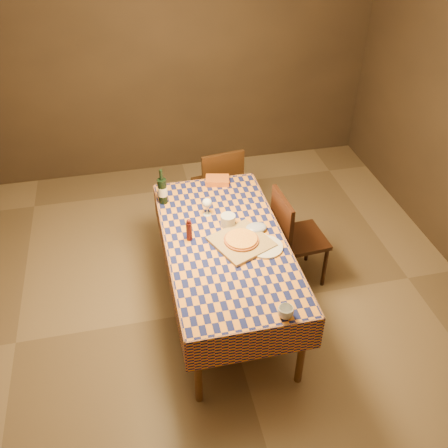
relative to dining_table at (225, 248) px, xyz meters
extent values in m
plane|color=brown|center=(0.00, 0.00, -0.69)|extent=(5.00, 5.00, 0.00)
cube|color=#34271D|center=(0.00, 2.50, 0.66)|extent=(4.50, 0.10, 2.70)
cylinder|color=brown|center=(-0.38, -0.83, -0.32)|extent=(0.06, 0.06, 0.75)
cylinder|color=brown|center=(0.38, -0.83, -0.32)|extent=(0.06, 0.06, 0.75)
cylinder|color=brown|center=(-0.38, 0.83, -0.32)|extent=(0.06, 0.06, 0.75)
cylinder|color=brown|center=(0.38, 0.83, -0.32)|extent=(0.06, 0.06, 0.75)
cube|color=brown|center=(0.00, 0.00, 0.05)|extent=(0.90, 1.80, 0.03)
cube|color=brown|center=(0.00, 0.00, 0.07)|extent=(0.92, 1.82, 0.02)
cube|color=brown|center=(0.00, -0.92, -0.07)|extent=(0.94, 0.01, 0.30)
cube|color=brown|center=(0.00, 0.92, -0.07)|extent=(0.94, 0.01, 0.30)
cube|color=brown|center=(-0.47, 0.00, -0.07)|extent=(0.01, 1.84, 0.30)
cube|color=brown|center=(0.47, 0.00, -0.07)|extent=(0.01, 1.84, 0.30)
cube|color=#9C7D49|center=(0.11, -0.05, 0.09)|extent=(0.53, 0.53, 0.03)
cylinder|color=#A64D1B|center=(0.11, -0.05, 0.11)|extent=(0.34, 0.34, 0.02)
cylinder|color=orange|center=(0.11, -0.05, 0.12)|extent=(0.31, 0.31, 0.01)
cylinder|color=#4A1211|center=(-0.27, 0.08, 0.16)|extent=(0.06, 0.06, 0.16)
sphere|color=#4A1211|center=(-0.27, 0.08, 0.25)|extent=(0.04, 0.04, 0.04)
imported|color=#604850|center=(0.13, -0.05, 0.10)|extent=(0.16, 0.16, 0.05)
cylinder|color=white|center=(-0.07, 0.37, 0.08)|extent=(0.08, 0.08, 0.01)
cylinder|color=white|center=(-0.07, 0.37, 0.12)|extent=(0.01, 0.01, 0.08)
sphere|color=white|center=(-0.07, 0.37, 0.20)|extent=(0.08, 0.08, 0.08)
ellipsoid|color=#450811|center=(-0.07, 0.37, 0.19)|extent=(0.05, 0.05, 0.03)
cylinder|color=black|center=(-0.41, 0.63, 0.19)|extent=(0.09, 0.09, 0.23)
cylinder|color=black|center=(-0.41, 0.63, 0.35)|extent=(0.03, 0.03, 0.09)
cylinder|color=beige|center=(-0.41, 0.63, 0.19)|extent=(0.09, 0.09, 0.08)
cylinder|color=silver|center=(0.06, 0.19, 0.13)|extent=(0.14, 0.14, 0.10)
cube|color=#B95618|center=(0.11, 0.83, 0.10)|extent=(0.24, 0.19, 0.05)
cylinder|color=silver|center=(0.28, -0.14, 0.08)|extent=(0.28, 0.28, 0.02)
imported|color=silver|center=(0.22, -0.85, 0.12)|extent=(0.13, 0.13, 0.08)
cube|color=silver|center=(0.24, -0.09, 0.08)|extent=(0.29, 0.25, 0.00)
ellipsoid|color=#97A1C2|center=(0.27, 0.08, 0.10)|extent=(0.18, 0.14, 0.05)
cube|color=black|center=(0.19, 1.26, -0.24)|extent=(0.47, 0.47, 0.04)
cube|color=black|center=(0.21, 1.06, 0.01)|extent=(0.42, 0.09, 0.46)
cylinder|color=black|center=(0.34, 1.46, -0.48)|extent=(0.04, 0.04, 0.43)
cylinder|color=black|center=(-0.02, 1.41, -0.48)|extent=(0.04, 0.04, 0.43)
cylinder|color=black|center=(0.39, 1.10, -0.48)|extent=(0.04, 0.04, 0.43)
cylinder|color=black|center=(0.03, 1.05, -0.48)|extent=(0.04, 0.04, 0.43)
cube|color=black|center=(0.74, 0.26, -0.24)|extent=(0.45, 0.45, 0.04)
cube|color=black|center=(0.54, 0.25, 0.01)|extent=(0.07, 0.42, 0.46)
cylinder|color=black|center=(0.94, 0.10, -0.48)|extent=(0.04, 0.04, 0.43)
cylinder|color=black|center=(0.91, 0.46, -0.48)|extent=(0.04, 0.04, 0.43)
cylinder|color=black|center=(0.58, 0.07, -0.48)|extent=(0.04, 0.04, 0.43)
cylinder|color=black|center=(0.55, 0.43, -0.48)|extent=(0.04, 0.04, 0.43)
camera|label=1|loc=(-0.66, -2.93, 2.58)|focal=40.00mm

